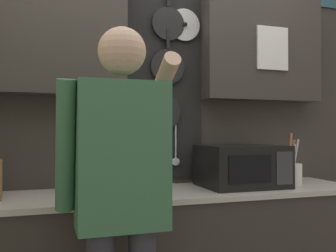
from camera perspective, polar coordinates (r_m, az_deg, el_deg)
The scene contains 4 objects.
back_wall_unit at distance 2.48m, azimuth -0.46°, elevation 5.67°, with size 2.89×0.22×2.49m.
microwave at distance 2.41m, azimuth 11.15°, elevation -5.99°, with size 0.50×0.41×0.26m.
utensil_crock at distance 2.63m, azimuth 18.48°, elevation -6.53°, with size 0.12×0.12×0.34m.
person at distance 1.63m, azimuth -7.14°, elevation -9.06°, with size 0.54×0.61×1.68m.
Camera 1 is at (-0.75, -2.09, 1.24)m, focal length 40.00 mm.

